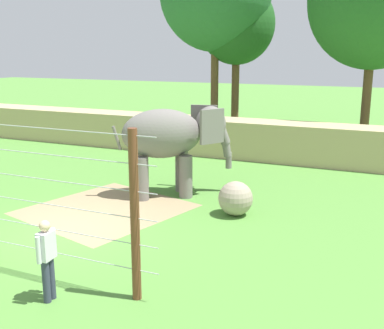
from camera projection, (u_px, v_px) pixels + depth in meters
ground_plane at (64, 231)px, 13.13m from camera, size 120.00×120.00×0.00m
dirt_patch at (106, 209)px, 14.93m from camera, size 5.23×5.42×0.01m
embankment_wall at (213, 136)px, 22.78m from camera, size 36.00×1.80×1.71m
elephant at (171, 137)px, 16.01m from camera, size 3.62×3.07×3.02m
enrichment_ball at (236, 198)px, 14.30m from camera, size 1.04×1.04×1.04m
zookeeper at (47, 257)px, 9.28m from camera, size 0.25×0.58×1.67m
tree_far_left at (375, 0)px, 22.53m from camera, size 6.22×6.22×10.45m
tree_left_of_centre at (237, 25)px, 27.10m from camera, size 4.35×4.35×8.60m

